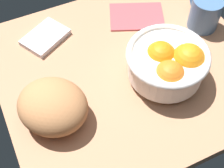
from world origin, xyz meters
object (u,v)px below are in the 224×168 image
Objects in this scene: bread_loaf at (53,106)px; mug at (204,12)px; fruit_bowl at (169,63)px; napkin_spare at (137,16)px; napkin_folded at (45,37)px.

bread_loaf is 48.96cm from mug.
fruit_bowl is 28.85cm from bread_loaf.
fruit_bowl is 1.28× the size of napkin_spare.
bread_loaf is at bearing -146.20° from napkin_spare.
napkin_folded is 0.93× the size of mug.
napkin_folded is at bearing 162.29° from mug.
napkin_spare is at bearing 33.80° from bread_loaf.
napkin_folded is 44.20cm from mug.
napkin_folded is (-23.09, 25.54, -5.09)cm from fruit_bowl.
napkin_spare is at bearing -6.01° from napkin_folded.
bread_loaf reaches higher than mug.
napkin_spare is (3.70, 22.72, -5.35)cm from fruit_bowl.
bread_loaf is 1.26× the size of mug.
napkin_folded is at bearing 173.99° from napkin_spare.
mug is at bearing -17.71° from napkin_folded.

